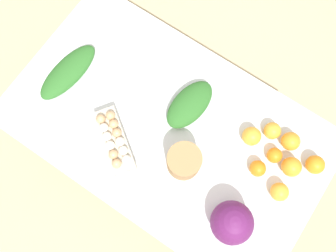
# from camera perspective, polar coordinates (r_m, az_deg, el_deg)

# --- Properties ---
(ground_plane) EXTENTS (8.00, 8.00, 0.00)m
(ground_plane) POSITION_cam_1_polar(r_m,az_deg,el_deg) (2.36, 0.00, -4.66)
(ground_plane) COLOR #C6B289
(dining_table) EXTENTS (1.41, 0.83, 0.72)m
(dining_table) POSITION_cam_1_polar(r_m,az_deg,el_deg) (1.74, 0.00, -0.97)
(dining_table) COLOR silver
(dining_table) RESTS_ON ground_plane
(cabbage_purple) EXTENTS (0.17, 0.17, 0.17)m
(cabbage_purple) POSITION_cam_1_polar(r_m,az_deg,el_deg) (1.53, 9.70, -14.31)
(cabbage_purple) COLOR #601E5B
(cabbage_purple) RESTS_ON dining_table
(egg_carton) EXTENTS (0.29, 0.24, 0.09)m
(egg_carton) POSITION_cam_1_polar(r_m,az_deg,el_deg) (1.61, -8.17, -2.19)
(egg_carton) COLOR beige
(egg_carton) RESTS_ON dining_table
(paper_bag) EXTENTS (0.14, 0.14, 0.14)m
(paper_bag) POSITION_cam_1_polar(r_m,az_deg,el_deg) (1.55, 2.45, -5.41)
(paper_bag) COLOR #A87F51
(paper_bag) RESTS_ON dining_table
(greens_bunch_scallion) EXTENTS (0.17, 0.28, 0.08)m
(greens_bunch_scallion) POSITION_cam_1_polar(r_m,az_deg,el_deg) (1.64, 3.33, 3.29)
(greens_bunch_scallion) COLOR #2D6B28
(greens_bunch_scallion) RESTS_ON dining_table
(greens_bunch_chard) EXTENTS (0.16, 0.34, 0.07)m
(greens_bunch_chard) POSITION_cam_1_polar(r_m,az_deg,el_deg) (1.76, -14.99, 7.96)
(greens_bunch_chard) COLOR #2D6B28
(greens_bunch_chard) RESTS_ON dining_table
(orange_0) EXTENTS (0.08, 0.08, 0.08)m
(orange_0) POSITION_cam_1_polar(r_m,az_deg,el_deg) (1.68, 18.19, -2.22)
(orange_0) COLOR orange
(orange_0) RESTS_ON dining_table
(orange_1) EXTENTS (0.07, 0.07, 0.07)m
(orange_1) POSITION_cam_1_polar(r_m,az_deg,el_deg) (1.65, 15.91, -4.32)
(orange_1) COLOR orange
(orange_1) RESTS_ON dining_table
(orange_2) EXTENTS (0.08, 0.08, 0.08)m
(orange_2) POSITION_cam_1_polar(r_m,az_deg,el_deg) (1.69, 21.51, -5.50)
(orange_2) COLOR orange
(orange_2) RESTS_ON dining_table
(orange_3) EXTENTS (0.08, 0.08, 0.08)m
(orange_3) POSITION_cam_1_polar(r_m,az_deg,el_deg) (1.65, 18.31, -5.92)
(orange_3) COLOR orange
(orange_3) RESTS_ON dining_table
(orange_4) EXTENTS (0.07, 0.07, 0.07)m
(orange_4) POSITION_cam_1_polar(r_m,az_deg,el_deg) (1.67, 15.61, -0.70)
(orange_4) COLOR #F9A833
(orange_4) RESTS_ON dining_table
(orange_5) EXTENTS (0.08, 0.08, 0.08)m
(orange_5) POSITION_cam_1_polar(r_m,az_deg,el_deg) (1.63, 16.63, -9.60)
(orange_5) COLOR #F9A833
(orange_5) RESTS_ON dining_table
(orange_6) EXTENTS (0.07, 0.07, 0.07)m
(orange_6) POSITION_cam_1_polar(r_m,az_deg,el_deg) (1.62, 13.51, -6.31)
(orange_6) COLOR orange
(orange_6) RESTS_ON dining_table
(orange_7) EXTENTS (0.08, 0.08, 0.08)m
(orange_7) POSITION_cam_1_polar(r_m,az_deg,el_deg) (1.64, 12.62, -1.52)
(orange_7) COLOR #F9A833
(orange_7) RESTS_ON dining_table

